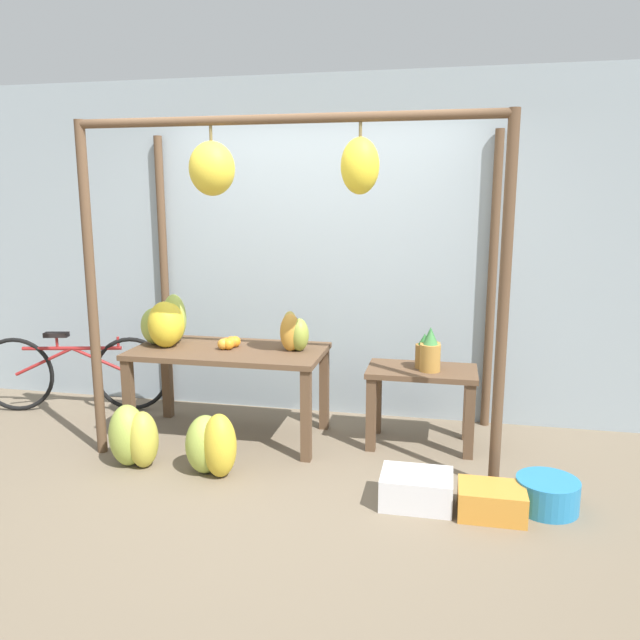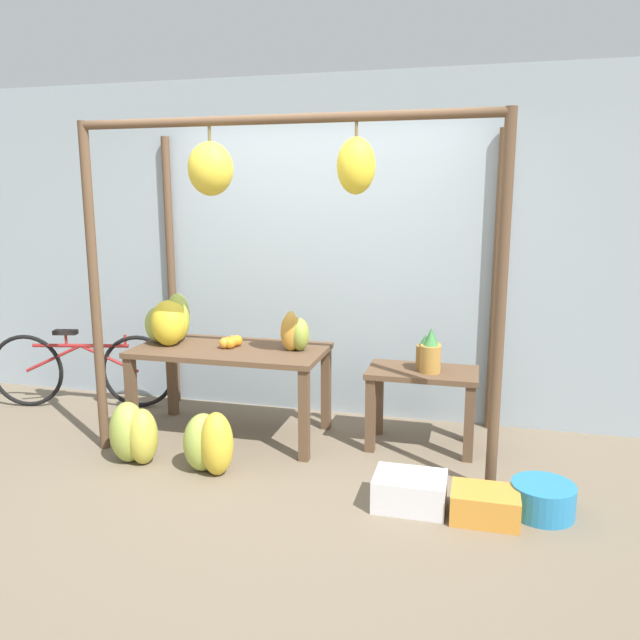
% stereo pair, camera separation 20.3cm
% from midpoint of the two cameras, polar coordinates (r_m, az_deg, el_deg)
% --- Properties ---
extents(ground_plane, '(20.00, 20.00, 0.00)m').
position_cam_midpoint_polar(ground_plane, '(4.27, -5.28, -14.36)').
color(ground_plane, '#756651').
extents(shop_wall_back, '(8.00, 0.08, 2.80)m').
position_cam_midpoint_polar(shop_wall_back, '(5.24, -0.98, 6.41)').
color(shop_wall_back, '#99A8B2').
rests_on(shop_wall_back, ground_plane).
extents(stall_awning, '(2.84, 1.31, 2.34)m').
position_cam_midpoint_polar(stall_awning, '(4.30, -4.45, 8.84)').
color(stall_awning, brown).
rests_on(stall_awning, ground_plane).
extents(display_table_main, '(1.45, 0.74, 0.71)m').
position_cam_midpoint_polar(display_table_main, '(4.82, -9.51, -3.78)').
color(display_table_main, brown).
rests_on(display_table_main, ground_plane).
extents(display_table_side, '(0.80, 0.46, 0.59)m').
position_cam_midpoint_polar(display_table_side, '(4.69, 8.03, -6.14)').
color(display_table_side, brown).
rests_on(display_table_side, ground_plane).
extents(banana_pile_on_table, '(0.40, 0.42, 0.38)m').
position_cam_midpoint_polar(banana_pile_on_table, '(5.00, -15.01, -0.31)').
color(banana_pile_on_table, yellow).
rests_on(banana_pile_on_table, display_table_main).
extents(orange_pile, '(0.15, 0.18, 0.08)m').
position_cam_midpoint_polar(orange_pile, '(4.81, -9.45, -2.07)').
color(orange_pile, orange).
rests_on(orange_pile, display_table_main).
extents(pineapple_cluster, '(0.19, 0.22, 0.31)m').
position_cam_midpoint_polar(pineapple_cluster, '(4.61, 8.66, -2.96)').
color(pineapple_cluster, '#B27F38').
rests_on(pineapple_cluster, display_table_side).
extents(banana_pile_ground_left, '(0.44, 0.38, 0.43)m').
position_cam_midpoint_polar(banana_pile_ground_left, '(4.59, -17.93, -10.14)').
color(banana_pile_ground_left, gold).
rests_on(banana_pile_ground_left, ground_plane).
extents(banana_pile_ground_right, '(0.43, 0.37, 0.44)m').
position_cam_midpoint_polar(banana_pile_ground_right, '(4.33, -11.23, -11.14)').
color(banana_pile_ground_right, gold).
rests_on(banana_pile_ground_right, ground_plane).
extents(fruit_crate_white, '(0.43, 0.32, 0.20)m').
position_cam_midpoint_polar(fruit_crate_white, '(3.94, 7.30, -15.10)').
color(fruit_crate_white, silver).
rests_on(fruit_crate_white, ground_plane).
extents(blue_bucket, '(0.37, 0.37, 0.19)m').
position_cam_midpoint_polar(blue_bucket, '(4.05, 18.67, -14.88)').
color(blue_bucket, teal).
rests_on(blue_bucket, ground_plane).
extents(parked_bicycle, '(1.61, 0.40, 0.70)m').
position_cam_midpoint_polar(parked_bicycle, '(5.86, -22.53, -4.45)').
color(parked_bicycle, black).
rests_on(parked_bicycle, ground_plane).
extents(papaya_pile, '(0.26, 0.24, 0.29)m').
position_cam_midpoint_polar(papaya_pile, '(4.67, -3.63, -1.23)').
color(papaya_pile, gold).
rests_on(papaya_pile, display_table_main).
extents(fruit_crate_purple, '(0.39, 0.29, 0.18)m').
position_cam_midpoint_polar(fruit_crate_purple, '(3.90, 13.91, -15.79)').
color(fruit_crate_purple, orange).
rests_on(fruit_crate_purple, ground_plane).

